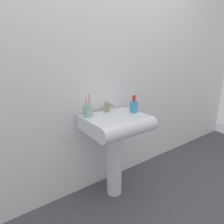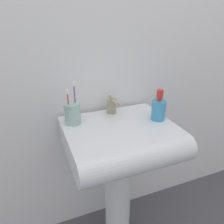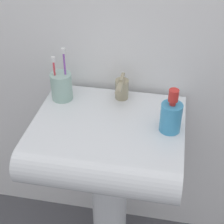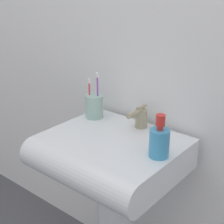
# 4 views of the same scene
# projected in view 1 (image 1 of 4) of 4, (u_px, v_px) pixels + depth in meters

# --- Properties ---
(ground_plane) EXTENTS (6.00, 6.00, 0.00)m
(ground_plane) POSITION_uv_depth(u_px,v_px,m) (114.00, 192.00, 1.70)
(ground_plane) COLOR #4C4C51
(ground_plane) RESTS_ON ground
(wall_back) EXTENTS (5.00, 0.05, 2.40)m
(wall_back) POSITION_uv_depth(u_px,v_px,m) (99.00, 64.00, 1.58)
(wall_back) COLOR white
(wall_back) RESTS_ON ground
(sink_pedestal) EXTENTS (0.14, 0.14, 0.65)m
(sink_pedestal) POSITION_uv_depth(u_px,v_px,m) (114.00, 162.00, 1.62)
(sink_pedestal) COLOR white
(sink_pedestal) RESTS_ON ground
(sink_basin) EXTENTS (0.52, 0.46, 0.12)m
(sink_basin) POSITION_uv_depth(u_px,v_px,m) (118.00, 124.00, 1.48)
(sink_basin) COLOR white
(sink_basin) RESTS_ON sink_pedestal
(faucet) EXTENTS (0.05, 0.12, 0.09)m
(faucet) POSITION_uv_depth(u_px,v_px,m) (107.00, 107.00, 1.61)
(faucet) COLOR tan
(faucet) RESTS_ON sink_basin
(toothbrush_cup) EXTENTS (0.08, 0.08, 0.21)m
(toothbrush_cup) POSITION_uv_depth(u_px,v_px,m) (88.00, 110.00, 1.45)
(toothbrush_cup) COLOR #99BFB2
(toothbrush_cup) RESTS_ON sink_basin
(soap_bottle) EXTENTS (0.07, 0.07, 0.16)m
(soap_bottle) POSITION_uv_depth(u_px,v_px,m) (134.00, 106.00, 1.59)
(soap_bottle) COLOR #3F99CC
(soap_bottle) RESTS_ON sink_basin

